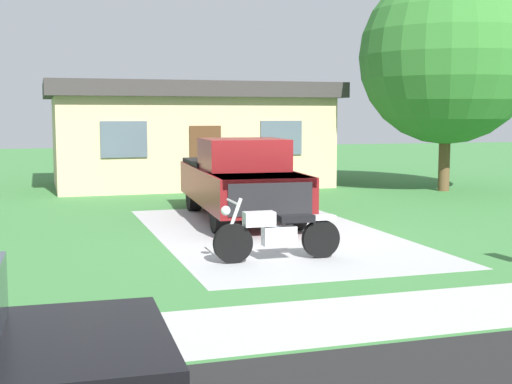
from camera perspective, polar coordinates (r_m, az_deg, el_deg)
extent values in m
plane|color=#3B773B|center=(14.46, 1.19, -3.41)|extent=(80.00, 80.00, 0.00)
cube|color=#A5A5A5|center=(14.46, 1.19, -3.40)|extent=(4.65, 8.47, 0.01)
cube|color=#ADADA8|center=(9.10, 13.38, -9.39)|extent=(36.00, 1.80, 0.01)
cylinder|color=black|center=(11.57, -1.89, -4.20)|extent=(0.66, 0.13, 0.66)
cylinder|color=black|center=(12.04, 5.29, -3.81)|extent=(0.66, 0.13, 0.66)
cube|color=silver|center=(11.77, 1.89, -3.58)|extent=(0.56, 0.27, 0.32)
cube|color=#B7BABF|center=(11.62, 0.25, -2.20)|extent=(0.52, 0.27, 0.24)
cube|color=black|center=(11.82, 3.28, -2.17)|extent=(0.61, 0.29, 0.12)
cube|color=#B7BABF|center=(11.98, 5.31, -2.07)|extent=(0.48, 0.21, 0.08)
cylinder|color=silver|center=(11.51, -1.90, -2.39)|extent=(0.33, 0.07, 0.77)
cylinder|color=silver|center=(11.46, -1.90, -0.81)|extent=(0.05, 0.70, 0.04)
sphere|color=silver|center=(11.45, -2.48, -1.53)|extent=(0.16, 0.16, 0.16)
cylinder|color=black|center=(14.89, 3.23, -1.50)|extent=(0.35, 0.86, 0.84)
cylinder|color=black|center=(14.49, -2.98, -1.71)|extent=(0.35, 0.86, 0.84)
cylinder|color=black|center=(18.24, 0.01, -0.05)|extent=(0.35, 0.86, 0.84)
cylinder|color=black|center=(17.92, -5.09, -0.19)|extent=(0.35, 0.86, 0.84)
cube|color=maroon|center=(16.36, -1.36, 0.55)|extent=(2.33, 5.71, 0.80)
cube|color=maroon|center=(14.54, 0.22, 1.02)|extent=(2.01, 2.01, 0.20)
cube|color=maroon|center=(15.92, -1.05, 3.10)|extent=(1.91, 2.00, 0.70)
cube|color=#3F4C56|center=(15.14, -0.38, 2.56)|extent=(1.71, 0.26, 0.60)
cube|color=black|center=(17.85, -2.44, 1.83)|extent=(2.04, 2.51, 0.50)
cube|color=black|center=(13.68, 1.16, -0.58)|extent=(1.70, 0.20, 0.64)
cylinder|color=black|center=(6.08, -16.87, -14.37)|extent=(0.65, 0.24, 0.64)
cylinder|color=brown|center=(23.29, 15.08, 2.96)|extent=(0.36, 0.36, 2.34)
sphere|color=#30722C|center=(23.33, 15.31, 10.62)|extent=(5.57, 5.57, 5.57)
cube|color=tan|center=(24.50, -5.50, 4.08)|extent=(9.00, 5.00, 3.00)
cube|color=#383333|center=(24.50, -5.54, 8.17)|extent=(9.60, 5.60, 0.50)
cube|color=#4C2D19|center=(22.06, -4.14, 2.68)|extent=(1.00, 0.08, 2.10)
cube|color=#4C5966|center=(21.59, -10.70, 4.23)|extent=(1.40, 0.06, 1.10)
cube|color=#4C5966|center=(22.73, 2.06, 4.43)|extent=(1.40, 0.06, 1.10)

